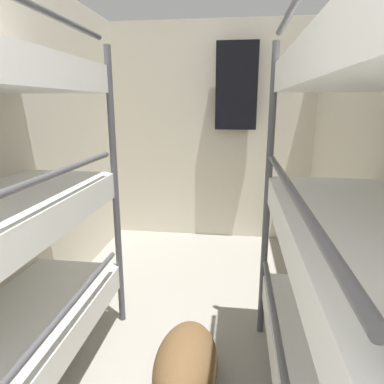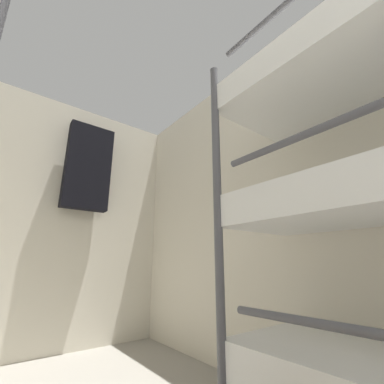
{
  "view_description": "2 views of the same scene",
  "coord_description": "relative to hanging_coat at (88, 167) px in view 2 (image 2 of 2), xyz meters",
  "views": [
    {
      "loc": [
        0.3,
        0.26,
        1.55
      ],
      "look_at": [
        -0.04,
        2.88,
        0.88
      ],
      "focal_mm": 32.0,
      "sensor_mm": 36.0,
      "label": 1
    },
    {
      "loc": [
        -0.39,
        1.47,
        0.77
      ],
      "look_at": [
        0.68,
        2.86,
        1.26
      ],
      "focal_mm": 24.0,
      "sensor_mm": 36.0,
      "label": 2
    }
  ],
  "objects": [
    {
      "name": "wall_back",
      "position": [
        -0.27,
        0.15,
        -0.52
      ],
      "size": [
        2.39,
        0.06,
        2.44
      ],
      "color": "beige",
      "rests_on": "ground_plane"
    },
    {
      "name": "hanging_coat",
      "position": [
        0.0,
        0.0,
        0.0
      ],
      "size": [
        0.44,
        0.12,
        0.9
      ],
      "color": "black"
    },
    {
      "name": "wall_right",
      "position": [
        0.89,
        -1.98,
        -0.52
      ],
      "size": [
        0.06,
        4.33,
        2.44
      ],
      "color": "beige",
      "rests_on": "ground_plane"
    }
  ]
}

